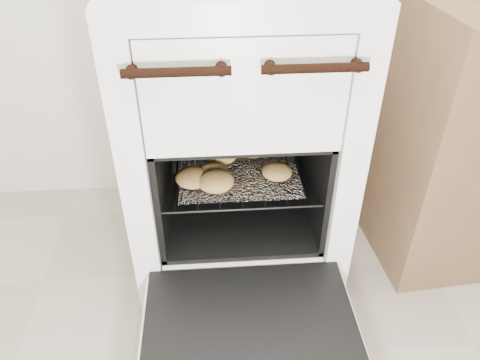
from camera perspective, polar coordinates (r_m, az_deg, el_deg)
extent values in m
cube|color=white|center=(1.46, -0.47, 5.75)|extent=(0.62, 0.66, 0.95)
cylinder|color=black|center=(0.99, -7.76, 12.88)|extent=(0.23, 0.02, 0.02)
cylinder|color=black|center=(1.01, 9.16, 13.30)|extent=(0.23, 0.02, 0.02)
cube|color=black|center=(1.23, 1.32, -17.83)|extent=(0.53, 0.41, 0.02)
cube|color=white|center=(1.24, 1.31, -18.34)|extent=(0.55, 0.43, 0.02)
cylinder|color=black|center=(1.43, -9.11, 1.24)|extent=(0.01, 0.43, 0.01)
cylinder|color=black|center=(1.45, 8.48, 1.96)|extent=(0.01, 0.43, 0.01)
cylinder|color=black|center=(1.26, 0.41, -3.62)|extent=(0.44, 0.01, 0.01)
cylinder|color=black|center=(1.60, -0.76, 5.76)|extent=(0.44, 0.01, 0.01)
cylinder|color=black|center=(1.43, -7.68, 1.30)|extent=(0.01, 0.41, 0.01)
cylinder|color=black|center=(1.42, -5.20, 1.41)|extent=(0.01, 0.41, 0.01)
cylinder|color=black|center=(1.42, -2.72, 1.52)|extent=(0.01, 0.41, 0.01)
cylinder|color=black|center=(1.42, -0.24, 1.62)|extent=(0.01, 0.41, 0.01)
cylinder|color=black|center=(1.43, 2.23, 1.72)|extent=(0.01, 0.41, 0.01)
cylinder|color=black|center=(1.44, 4.67, 1.82)|extent=(0.01, 0.41, 0.01)
cylinder|color=black|center=(1.45, 7.09, 1.91)|extent=(0.01, 0.41, 0.01)
cube|color=silver|center=(1.40, -0.18, 1.36)|extent=(0.35, 0.31, 0.01)
ellipsoid|color=tan|center=(1.33, -3.16, 0.44)|extent=(0.10, 0.10, 0.04)
ellipsoid|color=tan|center=(1.31, -2.96, -0.11)|extent=(0.14, 0.14, 0.05)
ellipsoid|color=tan|center=(1.35, -3.36, 0.98)|extent=(0.12, 0.12, 0.04)
ellipsoid|color=tan|center=(1.35, 4.54, 1.06)|extent=(0.12, 0.12, 0.04)
ellipsoid|color=tan|center=(1.33, -5.71, 0.34)|extent=(0.14, 0.14, 0.04)
ellipsoid|color=tan|center=(1.46, 1.54, 4.14)|extent=(0.12, 0.12, 0.05)
ellipsoid|color=tan|center=(1.42, -2.34, 3.02)|extent=(0.11, 0.11, 0.05)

